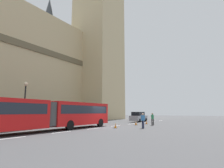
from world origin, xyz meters
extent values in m
plane|color=#424244|center=(0.00, 0.00, 0.00)|extent=(160.00, 160.00, 0.00)
cube|color=silver|center=(-11.26, 0.00, 0.01)|extent=(2.20, 0.16, 0.01)
cube|color=silver|center=(-6.66, 0.00, 0.01)|extent=(2.20, 0.16, 0.01)
cube|color=silver|center=(-2.06, 0.00, 0.01)|extent=(2.20, 0.16, 0.01)
cube|color=silver|center=(2.54, 0.00, 0.01)|extent=(2.20, 0.16, 0.01)
cube|color=silver|center=(7.14, 0.00, 0.01)|extent=(2.20, 0.16, 0.01)
cube|color=silver|center=(11.74, 0.00, 0.01)|extent=(2.20, 0.16, 0.01)
cube|color=silver|center=(16.34, 0.00, 0.01)|extent=(2.20, 0.16, 0.01)
cube|color=silver|center=(20.94, 0.00, 0.01)|extent=(2.20, 0.16, 0.01)
cube|color=#C6B284|center=(19.26, 16.00, 27.66)|extent=(10.48, 10.48, 55.31)
cone|color=#383D42|center=(5.89, 20.00, 24.99)|extent=(2.40, 2.40, 5.78)
cube|color=red|center=(-2.36, 2.00, 1.65)|extent=(8.34, 2.50, 2.50)
cube|color=#1E232D|center=(-2.36, 2.00, 2.10)|extent=(7.68, 2.54, 0.90)
cylinder|color=#3F3F3F|center=(-6.98, 2.00, 1.65)|extent=(2.38, 2.38, 2.25)
cylinder|color=black|center=(0.31, 0.88, 0.50)|extent=(1.00, 0.30, 1.00)
cylinder|color=black|center=(-4.86, 0.88, 0.50)|extent=(1.00, 0.30, 1.00)
cube|color=gray|center=(13.67, 1.83, 0.70)|extent=(4.40, 1.80, 0.90)
cube|color=black|center=(13.47, 1.83, 1.50)|extent=(2.46, 1.66, 0.70)
cylinder|color=black|center=(15.08, 1.02, 0.32)|extent=(0.64, 0.30, 0.64)
cylinder|color=black|center=(12.26, 1.02, 0.32)|extent=(0.64, 0.30, 0.64)
cube|color=black|center=(-0.24, -1.76, 0.01)|extent=(0.36, 0.36, 0.03)
cone|color=orange|center=(-0.24, -1.76, 0.31)|extent=(0.28, 0.28, 0.55)
cylinder|color=white|center=(-0.24, -1.76, 0.33)|extent=(0.17, 0.17, 0.08)
cube|color=black|center=(5.43, -1.61, 0.01)|extent=(0.36, 0.36, 0.03)
cone|color=orange|center=(5.43, -1.61, 0.31)|extent=(0.28, 0.28, 0.55)
cylinder|color=white|center=(5.43, -1.61, 0.33)|extent=(0.17, 0.17, 0.08)
cube|color=black|center=(8.43, -1.93, 0.01)|extent=(0.36, 0.36, 0.03)
cone|color=orange|center=(8.43, -1.93, 0.31)|extent=(0.28, 0.28, 0.55)
cylinder|color=white|center=(8.43, -1.93, 0.33)|extent=(0.17, 0.17, 0.08)
cylinder|color=black|center=(-6.51, 6.50, 0.15)|extent=(0.32, 0.32, 0.30)
cylinder|color=black|center=(-6.51, 6.50, 2.40)|extent=(0.16, 0.16, 4.80)
sphere|color=beige|center=(-6.51, 6.50, 5.05)|extent=(0.44, 0.44, 0.44)
cylinder|color=#262D4C|center=(1.30, -4.46, 0.43)|extent=(0.16, 0.16, 0.86)
cylinder|color=#262D4C|center=(1.18, -4.62, 0.43)|extent=(0.16, 0.16, 0.86)
cube|color=#3372B2|center=(1.24, -4.54, 1.16)|extent=(0.46, 0.44, 0.60)
sphere|color=beige|center=(1.24, -4.54, 1.58)|extent=(0.22, 0.22, 0.22)
cylinder|color=#333333|center=(6.35, -3.63, 0.43)|extent=(0.16, 0.16, 0.86)
cylinder|color=#333333|center=(6.47, -3.79, 0.43)|extent=(0.16, 0.16, 0.86)
cube|color=#267F4C|center=(6.41, -3.71, 1.16)|extent=(0.46, 0.44, 0.60)
sphere|color=#936B4C|center=(6.41, -3.71, 1.58)|extent=(0.22, 0.22, 0.22)
camera|label=1|loc=(-18.33, -13.18, 1.82)|focal=29.11mm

